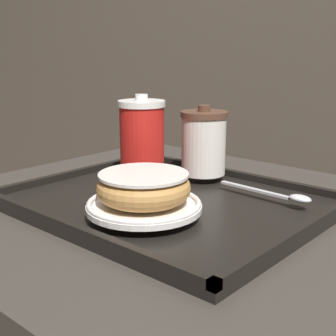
{
  "coord_description": "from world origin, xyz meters",
  "views": [
    {
      "loc": [
        0.45,
        -0.55,
        0.95
      ],
      "look_at": [
        -0.02,
        -0.02,
        0.77
      ],
      "focal_mm": 50.0,
      "sensor_mm": 36.0,
      "label": 1
    }
  ],
  "objects": [
    {
      "name": "serving_tray",
      "position": [
        -0.02,
        -0.02,
        0.71
      ],
      "size": [
        0.46,
        0.38,
        0.02
      ],
      "color": "black",
      "rests_on": "cafe_table"
    },
    {
      "name": "spoon",
      "position": [
        0.14,
        0.08,
        0.74
      ],
      "size": [
        0.16,
        0.02,
        0.01
      ],
      "rotation": [
        0.0,
        0.0,
        6.23
      ],
      "color": "silver",
      "rests_on": "serving_tray"
    },
    {
      "name": "coffee_cup_rear",
      "position": [
        -0.05,
        0.11,
        0.79
      ],
      "size": [
        0.08,
        0.08,
        0.12
      ],
      "color": "white",
      "rests_on": "serving_tray"
    },
    {
      "name": "donut_chocolate_glazed",
      "position": [
        0.01,
        -0.1,
        0.76
      ],
      "size": [
        0.13,
        0.13,
        0.04
      ],
      "color": "tan",
      "rests_on": "plate_with_chocolate_donut"
    },
    {
      "name": "cafe_table",
      "position": [
        0.0,
        0.0,
        0.53
      ],
      "size": [
        0.81,
        0.71,
        0.71
      ],
      "color": "#38332D",
      "rests_on": "ground_plane"
    },
    {
      "name": "plate_with_chocolate_donut",
      "position": [
        0.01,
        -0.1,
        0.74
      ],
      "size": [
        0.16,
        0.16,
        0.01
      ],
      "color": "white",
      "rests_on": "serving_tray"
    },
    {
      "name": "coffee_cup_front",
      "position": [
        -0.11,
        0.02,
        0.8
      ],
      "size": [
        0.08,
        0.08,
        0.15
      ],
      "color": "red",
      "rests_on": "serving_tray"
    }
  ]
}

